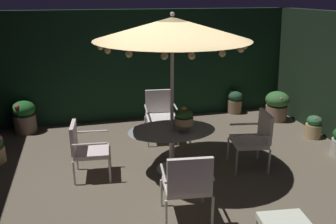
{
  "coord_description": "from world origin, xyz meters",
  "views": [
    {
      "loc": [
        -1.42,
        -5.21,
        2.9
      ],
      "look_at": [
        0.01,
        0.38,
        0.97
      ],
      "focal_mm": 38.13,
      "sensor_mm": 36.0,
      "label": 1
    }
  ],
  "objects": [
    {
      "name": "patio_umbrella",
      "position": [
        0.01,
        0.11,
        2.39
      ],
      "size": [
        2.43,
        2.43,
        2.64
      ],
      "color": "silver",
      "rests_on": "ground_plane"
    },
    {
      "name": "potted_plant_right_far",
      "position": [
        2.36,
        2.73,
        0.29
      ],
      "size": [
        0.36,
        0.36,
        0.56
      ],
      "color": "#896B4F",
      "rests_on": "ground_plane"
    },
    {
      "name": "potted_plant_right_near",
      "position": [
        3.27,
        0.8,
        0.24
      ],
      "size": [
        0.33,
        0.33,
        0.48
      ],
      "color": "tan",
      "rests_on": "ground_plane"
    },
    {
      "name": "patio_chair_southeast",
      "position": [
        -0.16,
        -1.3,
        0.56
      ],
      "size": [
        0.7,
        0.63,
        0.98
      ],
      "color": "beige",
      "rests_on": "ground_plane"
    },
    {
      "name": "hedge_backdrop_rear",
      "position": [
        0.0,
        3.05,
        1.28
      ],
      "size": [
        7.71,
        0.3,
        2.56
      ],
      "primitive_type": "cube",
      "color": "black",
      "rests_on": "ground_plane"
    },
    {
      "name": "patio_chair_northeast",
      "position": [
        0.15,
        1.54,
        0.59
      ],
      "size": [
        0.7,
        0.67,
        1.01
      ],
      "color": "silver",
      "rests_on": "ground_plane"
    },
    {
      "name": "patio_chair_east",
      "position": [
        -1.41,
        0.26,
        0.54
      ],
      "size": [
        0.65,
        0.62,
        0.94
      ],
      "color": "silver",
      "rests_on": "ground_plane"
    },
    {
      "name": "ground_plane",
      "position": [
        0.0,
        0.0,
        -0.01
      ],
      "size": [
        7.71,
        6.4,
        0.02
      ],
      "primitive_type": "cube",
      "color": "brown"
    },
    {
      "name": "potted_plant_back_center",
      "position": [
        3.1,
        1.99,
        0.37
      ],
      "size": [
        0.55,
        0.55,
        0.7
      ],
      "color": "#876554",
      "rests_on": "ground_plane"
    },
    {
      "name": "patio_chair_north",
      "position": [
        1.42,
        -0.12,
        0.58
      ],
      "size": [
        0.68,
        0.7,
        1.0
      ],
      "color": "beige",
      "rests_on": "ground_plane"
    },
    {
      "name": "patio_dining_table",
      "position": [
        0.01,
        0.11,
        0.6
      ],
      "size": [
        1.48,
        1.03,
        0.75
      ],
      "color": "beige",
      "rests_on": "ground_plane"
    },
    {
      "name": "centerpiece_planter",
      "position": [
        0.18,
        0.0,
        0.99
      ],
      "size": [
        0.32,
        0.32,
        0.42
      ],
      "color": "tan",
      "rests_on": "patio_dining_table"
    },
    {
      "name": "potted_plant_front_corner",
      "position": [
        -2.63,
        2.64,
        0.36
      ],
      "size": [
        0.49,
        0.49,
        0.7
      ],
      "color": "#816756",
      "rests_on": "ground_plane"
    }
  ]
}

